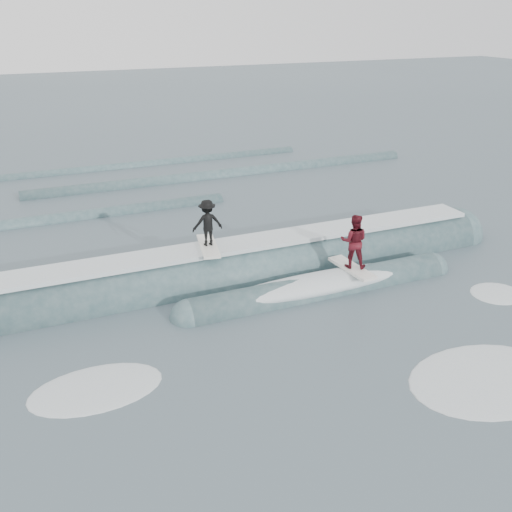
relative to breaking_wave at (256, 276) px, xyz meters
name	(u,v)px	position (x,y,z in m)	size (l,w,h in m)	color
ground	(325,359)	(-0.29, -5.37, -0.04)	(160.00, 160.00, 0.00)	#384952
breaking_wave	(256,276)	(0.00, 0.00, 0.00)	(20.67, 3.95, 2.34)	#335056
surfer_black	(208,225)	(-1.60, 0.36, 1.99)	(1.04, 2.07, 1.66)	white
surfer_red	(354,244)	(2.67, -1.84, 1.48)	(1.12, 2.04, 1.92)	white
whitewater	(414,367)	(1.65, -6.61, -0.04)	(15.42, 6.18, 0.10)	white
far_swells	(132,188)	(-1.76, 12.28, -0.04)	(34.99, 8.65, 0.80)	#335056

